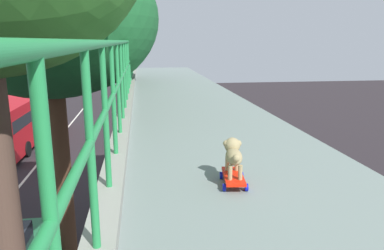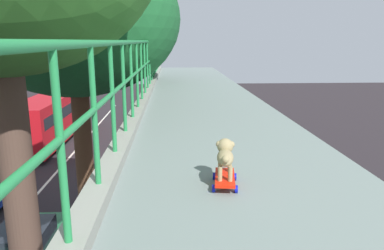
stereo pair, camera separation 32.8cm
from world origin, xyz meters
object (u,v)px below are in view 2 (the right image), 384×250
(small_dog, at_px, (225,154))
(city_bus, at_px, (54,114))
(car_green_fifth, at_px, (28,248))
(toy_skateboard, at_px, (225,178))

(small_dog, bearing_deg, city_bus, 111.26)
(car_green_fifth, relative_size, small_dog, 9.53)
(city_bus, distance_m, toy_skateboard, 24.86)
(city_bus, xyz_separation_m, toy_skateboard, (8.88, -22.88, 3.99))
(car_green_fifth, distance_m, toy_skateboard, 10.26)
(car_green_fifth, distance_m, city_bus, 16.01)
(toy_skateboard, distance_m, small_dog, 0.20)
(city_bus, relative_size, toy_skateboard, 26.94)
(city_bus, bearing_deg, car_green_fifth, -75.74)
(city_bus, height_order, small_dog, small_dog)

